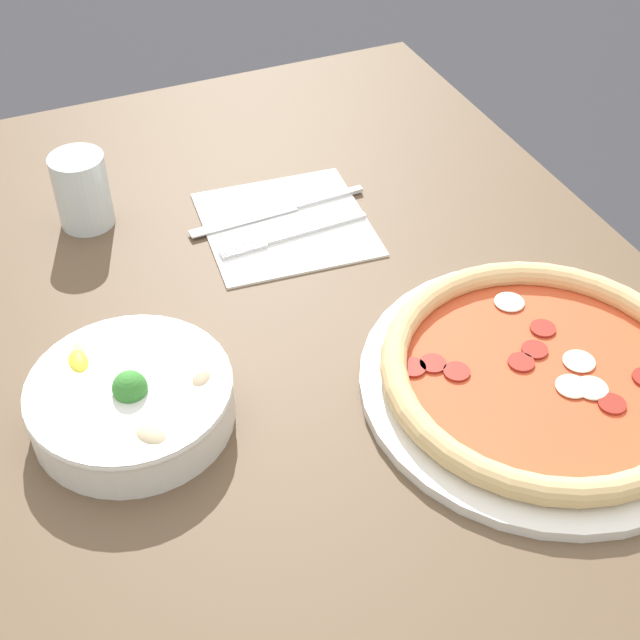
{
  "coord_description": "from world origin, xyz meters",
  "views": [
    {
      "loc": [
        -0.63,
        0.2,
        1.41
      ],
      "look_at": [
        -0.01,
        -0.06,
        0.8
      ],
      "focal_mm": 50.0,
      "sensor_mm": 36.0,
      "label": 1
    }
  ],
  "objects_px": {
    "pizza": "(544,375)",
    "knife": "(286,209)",
    "glass": "(82,190)",
    "bowl": "(131,398)",
    "fork": "(296,234)"
  },
  "relations": [
    {
      "from": "bowl",
      "to": "knife",
      "type": "height_order",
      "value": "bowl"
    },
    {
      "from": "bowl",
      "to": "fork",
      "type": "height_order",
      "value": "bowl"
    },
    {
      "from": "knife",
      "to": "pizza",
      "type": "bearing_deg",
      "value": 105.87
    },
    {
      "from": "pizza",
      "to": "knife",
      "type": "height_order",
      "value": "pizza"
    },
    {
      "from": "knife",
      "to": "glass",
      "type": "xyz_separation_m",
      "value": [
        0.07,
        0.22,
        0.04
      ]
    },
    {
      "from": "bowl",
      "to": "knife",
      "type": "xyz_separation_m",
      "value": [
        0.25,
        -0.25,
        -0.02
      ]
    },
    {
      "from": "fork",
      "to": "glass",
      "type": "xyz_separation_m",
      "value": [
        0.13,
        0.22,
        0.04
      ]
    },
    {
      "from": "pizza",
      "to": "knife",
      "type": "xyz_separation_m",
      "value": [
        0.37,
        0.12,
        -0.01
      ]
    },
    {
      "from": "fork",
      "to": "knife",
      "type": "relative_size",
      "value": 0.82
    },
    {
      "from": "glass",
      "to": "bowl",
      "type": "bearing_deg",
      "value": 175.15
    },
    {
      "from": "pizza",
      "to": "fork",
      "type": "bearing_deg",
      "value": 22.01
    },
    {
      "from": "pizza",
      "to": "fork",
      "type": "relative_size",
      "value": 1.91
    },
    {
      "from": "fork",
      "to": "knife",
      "type": "xyz_separation_m",
      "value": [
        0.05,
        -0.01,
        -0.0
      ]
    },
    {
      "from": "knife",
      "to": "glass",
      "type": "distance_m",
      "value": 0.24
    },
    {
      "from": "pizza",
      "to": "glass",
      "type": "relative_size",
      "value": 3.93
    }
  ]
}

